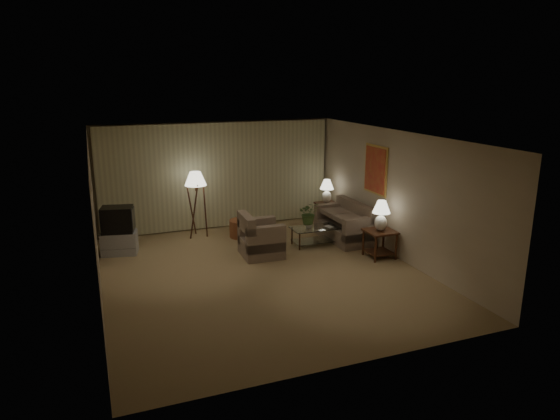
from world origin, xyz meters
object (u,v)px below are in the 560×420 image
object	(u,v)px
side_table_far	(326,210)
floor_lamp	(197,203)
ottoman	(242,228)
side_table_near	(380,239)
crt_tv	(117,220)
vase	(309,225)
table_lamp_far	(327,189)
coffee_table	(315,233)
sofa	(344,225)
armchair	(261,239)
tv_cabinet	(119,243)
table_lamp_near	(381,213)

from	to	relation	value
side_table_far	floor_lamp	size ratio (longest dim) A/B	0.38
side_table_far	ottoman	size ratio (longest dim) A/B	0.96
side_table_near	crt_tv	distance (m)	5.66
side_table_near	vase	bearing A→B (deg)	131.45
table_lamp_far	ottoman	bearing A→B (deg)	-176.16
coffee_table	ottoman	bearing A→B (deg)	139.15
side_table_near	floor_lamp	bearing A→B (deg)	139.74
table_lamp_far	vase	size ratio (longest dim) A/B	3.61
sofa	side_table_far	bearing A→B (deg)	171.81
coffee_table	crt_tv	xyz separation A→B (m)	(-4.25, 0.96, 0.50)
coffee_table	ottoman	world-z (taller)	same
side_table_near	table_lamp_far	size ratio (longest dim) A/B	0.98
coffee_table	ottoman	xyz separation A→B (m)	(-1.38, 1.19, -0.07)
sofa	coffee_table	bearing A→B (deg)	-84.26
armchair	floor_lamp	distance (m)	2.14
sofa	side_table_near	world-z (taller)	sofa
table_lamp_far	tv_cabinet	bearing A→B (deg)	-175.72
floor_lamp	ottoman	distance (m)	1.25
side_table_far	vase	world-z (taller)	side_table_far
armchair	side_table_near	distance (m)	2.54
sofa	crt_tv	distance (m)	5.14
sofa	side_table_near	xyz separation A→B (m)	(0.15, -1.35, 0.06)
armchair	crt_tv	world-z (taller)	crt_tv
sofa	table_lamp_near	size ratio (longest dim) A/B	2.50
side_table_near	ottoman	size ratio (longest dim) A/B	0.97
tv_cabinet	sofa	bearing A→B (deg)	2.02
ottoman	table_lamp_near	bearing A→B (deg)	-46.31
floor_lamp	ottoman	xyz separation A→B (m)	(1.01, -0.39, -0.63)
table_lamp_far	crt_tv	bearing A→B (deg)	-175.72
floor_lamp	vase	bearing A→B (deg)	-35.24
side_table_far	crt_tv	bearing A→B (deg)	-175.72
sofa	table_lamp_far	world-z (taller)	table_lamp_far
crt_tv	floor_lamp	xyz separation A→B (m)	(1.85, 0.62, 0.06)
side_table_near	table_lamp_near	distance (m)	0.57
table_lamp_near	crt_tv	world-z (taller)	table_lamp_near
crt_tv	sofa	bearing A→B (deg)	2.02
side_table_near	table_lamp_far	bearing A→B (deg)	90.00
vase	sofa	bearing A→B (deg)	5.98
table_lamp_near	tv_cabinet	distance (m)	5.70
side_table_near	vase	xyz separation A→B (m)	(-1.10, 1.25, 0.08)
sofa	tv_cabinet	bearing A→B (deg)	-101.02
coffee_table	tv_cabinet	xyz separation A→B (m)	(-4.25, 0.96, -0.03)
table_lamp_far	tv_cabinet	distance (m)	5.26
armchair	table_lamp_far	world-z (taller)	table_lamp_far
armchair	tv_cabinet	distance (m)	3.11
table_lamp_near	floor_lamp	world-z (taller)	floor_lamp
sofa	side_table_far	xyz separation A→B (m)	(0.15, 1.25, 0.05)
tv_cabinet	ottoman	world-z (taller)	tv_cabinet
coffee_table	floor_lamp	distance (m)	2.92
table_lamp_near	vase	world-z (taller)	table_lamp_near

